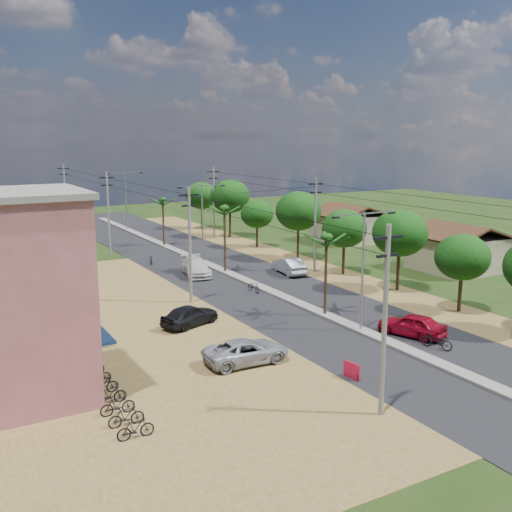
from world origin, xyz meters
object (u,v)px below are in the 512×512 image
Objects in this scene: roadside_sign at (352,371)px; parked_scooter_row at (102,385)px; car_parked_dark at (190,316)px; car_white_far at (196,267)px; moto_rider_east at (437,341)px; car_red_near at (412,325)px; car_parked_silver at (246,352)px; car_silver_mid at (289,266)px.

parked_scooter_row reaches higher than roadside_sign.
car_white_far is at bearing -45.29° from car_parked_dark.
car_parked_dark is 2.18× the size of moto_rider_east.
car_white_far is 4.71× the size of roadside_sign.
roadside_sign is at bearing 4.43° from car_red_near.
car_red_near is 1.02× the size of car_parked_dark.
car_white_far is 1.07× the size of car_parked_silver.
roadside_sign is at bearing -11.83° from moto_rider_east.
moto_rider_east is 7.44m from roadside_sign.
car_parked_dark reaches higher than roadside_sign.
roadside_sign is (-2.63, -26.30, -0.31)m from car_white_far.
car_red_near is 8.57m from roadside_sign.
car_red_near is 0.88× the size of car_parked_silver.
car_parked_silver is at bearing 121.91° from roadside_sign.
car_parked_silver is 0.46× the size of parked_scooter_row.
car_silver_mid is 0.42× the size of parked_scooter_row.
car_parked_dark is 11.52m from parked_scooter_row.
moto_rider_east is at bearing -155.88° from car_parked_dark.
car_white_far is at bearing -99.19° from moto_rider_east.
moto_rider_east is 19.82m from parked_scooter_row.
car_white_far is at bearing -18.27° from car_silver_mid.
moto_rider_east is at bearing 88.71° from car_silver_mid.
car_parked_silver reaches higher than roadside_sign.
moto_rider_east is at bearing -106.22° from car_parked_silver.
roadside_sign is (-10.54, -22.56, -0.29)m from car_silver_mid.
car_silver_mid reaches higher than moto_rider_east.
car_white_far is 26.19m from parked_scooter_row.
car_parked_silver is 11.77m from moto_rider_east.
roadside_sign is (-7.37, -1.03, -0.05)m from moto_rider_east.
car_parked_silver is at bearing -38.29° from moto_rider_east.
car_silver_mid reaches higher than parked_scooter_row.
parked_scooter_row is at bearing -23.43° from car_red_near.
car_silver_mid is 24.90m from roadside_sign.
car_silver_mid is at bearing -12.42° from car_white_far.
car_parked_silver is (-14.33, -17.79, -0.07)m from car_silver_mid.
moto_rider_east is (-0.41, -2.56, -0.23)m from car_red_near.
roadside_sign is 0.10× the size of parked_scooter_row.
car_parked_dark is (-6.49, -13.61, -0.04)m from car_white_far.
roadside_sign is at bearing -21.04° from parked_scooter_row.
car_parked_silver reaches higher than moto_rider_east.
parked_scooter_row is (-12.12, 4.66, 0.03)m from roadside_sign.
car_silver_mid is 0.93× the size of car_parked_silver.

